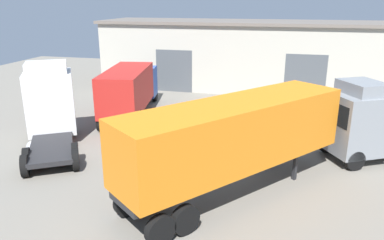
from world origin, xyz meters
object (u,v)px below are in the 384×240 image
at_px(oil_drum, 292,136).
at_px(container_trailer_green, 234,136).
at_px(tractor_unit_white, 50,106).
at_px(tractor_unit_grey, 363,123).
at_px(box_truck_blue, 130,88).

bearing_deg(oil_drum, container_trailer_green, -110.15).
height_order(tractor_unit_white, oil_drum, tractor_unit_white).
bearing_deg(tractor_unit_white, tractor_unit_grey, -115.94).
height_order(tractor_unit_white, container_trailer_green, tractor_unit_white).
relative_size(container_trailer_green, tractor_unit_grey, 1.43).
distance_m(tractor_unit_white, box_truck_blue, 6.30).
xyz_separation_m(tractor_unit_white, oil_drum, (12.97, 3.09, -1.67)).
bearing_deg(container_trailer_green, tractor_unit_white, 110.73).
xyz_separation_m(tractor_unit_white, container_trailer_green, (10.62, -3.33, 0.38)).
bearing_deg(container_trailer_green, tractor_unit_grey, -10.01).
bearing_deg(oil_drum, tractor_unit_grey, -22.78).
distance_m(container_trailer_green, tractor_unit_grey, 7.59).
xyz_separation_m(tractor_unit_white, box_truck_blue, (2.15, 5.91, -0.19)).
bearing_deg(box_truck_blue, container_trailer_green, -147.84).
xyz_separation_m(tractor_unit_white, tractor_unit_grey, (16.25, 1.71, -0.24)).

